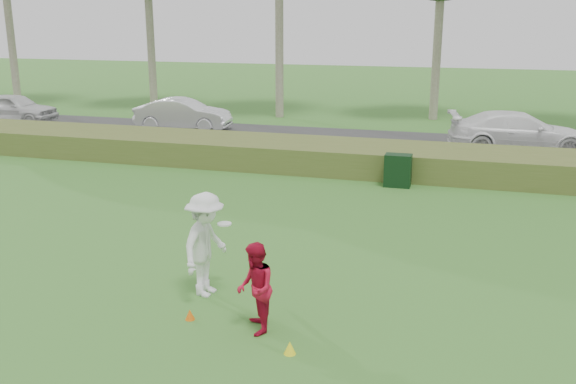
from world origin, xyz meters
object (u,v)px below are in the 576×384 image
(cone_orange, at_px, (190,315))
(car_left, at_px, (14,108))
(utility_cabinet, at_px, (398,170))
(car_right, at_px, (518,132))
(car_mid, at_px, (183,114))
(player_white, at_px, (206,245))
(cone_yellow, at_px, (290,348))
(player_red, at_px, (255,288))

(cone_orange, bearing_deg, car_left, 135.29)
(utility_cabinet, xyz_separation_m, car_right, (3.94, 6.53, 0.32))
(car_mid, bearing_deg, utility_cabinet, -129.70)
(player_white, bearing_deg, car_mid, 33.67)
(player_white, xyz_separation_m, cone_orange, (0.13, -1.11, -0.93))
(cone_yellow, xyz_separation_m, car_left, (-19.63, 18.05, 0.69))
(player_white, relative_size, utility_cabinet, 1.97)
(utility_cabinet, relative_size, car_right, 0.19)
(player_red, height_order, utility_cabinet, player_red)
(cone_orange, relative_size, car_left, 0.04)
(utility_cabinet, bearing_deg, car_right, 58.77)
(cone_yellow, bearing_deg, utility_cabinet, 87.99)
(player_red, relative_size, car_mid, 0.36)
(player_red, relative_size, cone_orange, 8.33)
(player_red, relative_size, car_left, 0.37)
(player_white, relative_size, player_red, 1.28)
(utility_cabinet, height_order, car_mid, car_mid)
(cone_yellow, distance_m, utility_cabinet, 11.11)
(player_red, relative_size, utility_cabinet, 1.54)
(player_white, distance_m, car_left, 23.84)
(player_white, relative_size, cone_orange, 10.69)
(player_white, distance_m, cone_yellow, 2.97)
(player_white, height_order, utility_cabinet, player_white)
(player_red, bearing_deg, utility_cabinet, 149.46)
(car_right, bearing_deg, cone_yellow, 157.38)
(player_white, bearing_deg, car_left, 54.06)
(player_red, bearing_deg, cone_orange, -118.12)
(player_red, xyz_separation_m, utility_cabinet, (1.17, 10.52, -0.28))
(utility_cabinet, distance_m, car_right, 7.64)
(cone_yellow, height_order, car_right, car_right)
(utility_cabinet, relative_size, car_left, 0.24)
(cone_orange, height_order, car_right, car_right)
(cone_yellow, height_order, car_mid, car_mid)
(player_white, xyz_separation_m, car_left, (-17.43, 16.27, -0.23))
(cone_orange, height_order, car_left, car_left)
(car_left, bearing_deg, player_red, -135.36)
(player_red, xyz_separation_m, cone_yellow, (0.78, -0.58, -0.69))
(player_red, height_order, cone_yellow, player_red)
(cone_yellow, height_order, car_left, car_left)
(cone_orange, bearing_deg, cone_yellow, -17.89)
(car_left, bearing_deg, cone_yellow, -135.13)
(cone_orange, relative_size, car_right, 0.04)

